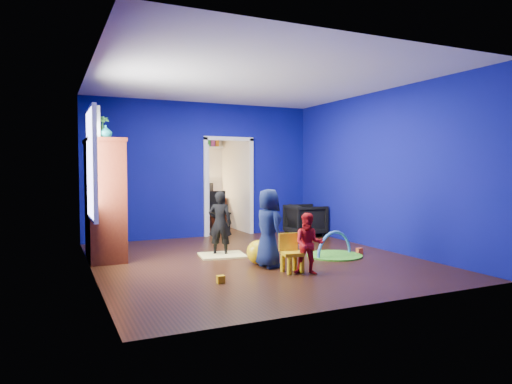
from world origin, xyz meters
name	(u,v)px	position (x,y,z in m)	size (l,w,h in m)	color
floor	(255,260)	(0.00, 0.00, 0.00)	(5.00, 5.50, 0.01)	black
ceiling	(255,80)	(0.00, 0.00, 2.90)	(5.00, 5.50, 0.01)	white
wall_back	(203,170)	(0.00, 2.75, 1.45)	(5.00, 0.02, 2.90)	navy
wall_front	(362,172)	(0.00, -2.75, 1.45)	(5.00, 0.02, 2.90)	navy
wall_left	(91,171)	(-2.50, 0.00, 1.45)	(0.02, 5.50, 2.90)	navy
wall_right	(379,170)	(2.50, 0.00, 1.45)	(0.02, 5.50, 2.90)	navy
alcove	(215,178)	(0.60, 3.62, 1.25)	(1.00, 1.75, 2.50)	silver
armchair	(306,220)	(2.10, 1.93, 0.35)	(0.74, 0.77, 0.70)	black
child_black	(220,223)	(-0.39, 0.60, 0.55)	(0.40, 0.26, 1.10)	black
child_navy	(269,228)	(-0.05, -0.59, 0.59)	(0.58, 0.37, 1.18)	#0F153A
toddler_red	(309,244)	(0.25, -1.25, 0.43)	(0.42, 0.33, 0.86)	red
vase	(106,132)	(-2.21, 0.77, 2.06)	(0.19, 0.19, 0.20)	#0B4A5F
potted_plant	(102,128)	(-2.21, 1.29, 2.16)	(0.23, 0.23, 0.40)	green
tv_armoire	(105,199)	(-2.21, 1.07, 0.98)	(0.58, 1.14, 1.96)	#40150A
crt_tv	(107,197)	(-2.17, 1.07, 1.02)	(0.46, 0.70, 0.54)	silver
yellow_blanket	(222,255)	(-0.39, 0.50, 0.01)	(0.75, 0.60, 0.03)	#F2E07A
hopper_ball	(259,252)	(-0.10, -0.34, 0.19)	(0.37, 0.37, 0.37)	yellow
kid_chair	(292,255)	(0.10, -1.05, 0.25)	(0.28, 0.28, 0.50)	yellow
play_mat	(334,255)	(1.34, -0.30, 0.01)	(0.93, 0.93, 0.02)	#499E23
toy_arch	(334,255)	(1.34, -0.30, 0.02)	(0.83, 0.83, 0.05)	#3F8CD8
window_left	(90,164)	(-2.48, 0.35, 1.55)	(0.03, 0.95, 1.55)	white
curtain	(95,183)	(-2.37, 0.90, 1.25)	(0.14, 0.42, 2.40)	slate
doorway	(229,188)	(0.60, 2.75, 1.05)	(1.16, 0.10, 2.10)	white
study_desk	(207,212)	(0.60, 4.26, 0.38)	(0.88, 0.44, 0.75)	#3D140A
desk_monitor	(205,189)	(0.60, 4.38, 0.95)	(0.40, 0.05, 0.32)	black
desk_lamp	(196,190)	(0.32, 4.32, 0.93)	(0.14, 0.14, 0.14)	#FFD88C
folding_chair	(220,212)	(0.60, 3.30, 0.46)	(0.40, 0.40, 0.92)	black
book_shelf	(205,147)	(0.60, 4.37, 2.02)	(0.88, 0.24, 0.04)	white
toy_0	(360,251)	(1.86, -0.30, 0.05)	(0.10, 0.08, 0.10)	#E25125
toy_1	(300,240)	(1.53, 1.18, 0.06)	(0.11, 0.11, 0.11)	blue
toy_2	(221,279)	(-1.04, -1.20, 0.05)	(0.10, 0.08, 0.10)	#E9AD0C
toy_3	(308,247)	(1.23, 0.38, 0.05)	(0.10, 0.08, 0.10)	#BB47BD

